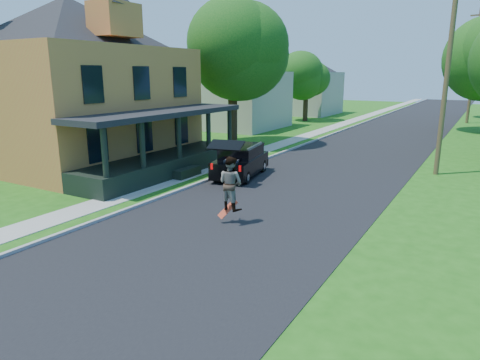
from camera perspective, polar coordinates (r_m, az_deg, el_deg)
The scene contains 15 objects.
ground at distance 13.14m, azimuth -4.20°, elevation -7.76°, with size 140.00×140.00×0.00m, color #1D5911.
street at distance 31.20m, azimuth 17.13°, elevation 4.45°, with size 8.00×120.00×0.02m, color black.
curb at distance 32.34m, azimuth 10.13°, elevation 5.17°, with size 0.15×120.00×0.12m, color gray.
sidewalk at distance 32.90m, azimuth 7.59°, elevation 5.42°, with size 1.30×120.00×0.03m, color gray.
front_walk at distance 23.49m, azimuth -15.10°, elevation 1.59°, with size 6.50×1.20×0.03m, color gray.
main_house at distance 25.44m, azimuth -21.23°, elevation 13.25°, with size 15.56×15.56×10.10m.
neighbor_house_mid at distance 39.71m, azimuth -0.69°, elevation 13.07°, with size 12.78×12.78×8.30m.
neighbor_house_far at distance 54.05m, azimuth 8.33°, elevation 13.19°, with size 12.78×12.78×8.30m.
black_suv at distance 20.58m, azimuth 0.08°, elevation 2.56°, with size 2.39×4.54×2.01m.
skateboarder at distance 13.97m, azimuth -1.26°, elevation -0.43°, with size 0.97×0.81×1.78m.
skateboard at distance 14.26m, azimuth -1.64°, elevation -3.96°, with size 0.53×0.51×0.64m.
tree_left_mid at distance 30.19m, azimuth -1.03°, elevation 17.58°, with size 7.52×7.55×10.42m.
tree_left_far at distance 45.59m, azimuth 8.88°, elevation 14.01°, with size 5.50×5.64×7.46m.
utility_pole_near at distance 22.84m, azimuth 25.83°, elevation 12.03°, with size 1.46×0.32×8.95m.
utility_pole_far at distance 48.76m, azimuth 28.74°, elevation 13.26°, with size 1.73×0.54×10.91m.
Camera 1 is at (6.97, -10.01, 4.87)m, focal length 32.00 mm.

